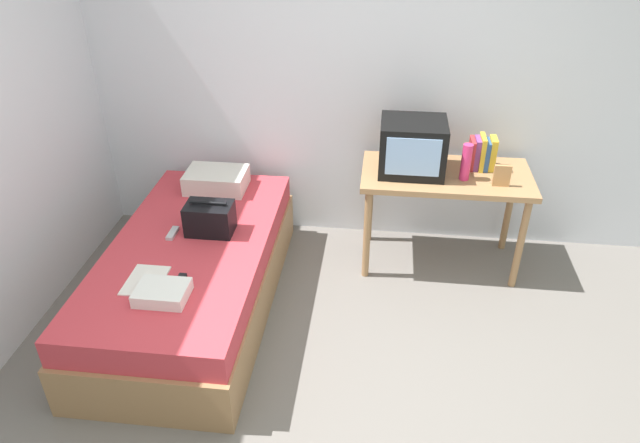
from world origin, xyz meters
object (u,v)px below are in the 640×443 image
at_px(pillow, 216,180).
at_px(remote_silver, 173,233).
at_px(picture_frame, 502,176).
at_px(desk, 445,185).
at_px(handbag, 210,218).
at_px(folded_towel, 162,293).
at_px(water_bottle, 466,162).
at_px(tv, 412,147).
at_px(magazine, 145,281).
at_px(bed, 193,275).
at_px(remote_dark, 179,283).
at_px(book_row, 482,153).

relative_size(pillow, remote_silver, 3.01).
xyz_separation_m(picture_frame, pillow, (-1.98, 0.16, -0.23)).
xyz_separation_m(desk, handbag, (-1.52, -0.57, -0.04)).
relative_size(remote_silver, folded_towel, 0.51).
distance_m(water_bottle, pillow, 1.77).
xyz_separation_m(remote_silver, folded_towel, (0.16, -0.63, 0.03)).
height_order(water_bottle, folded_towel, water_bottle).
height_order(picture_frame, handbag, picture_frame).
relative_size(tv, magazine, 1.52).
bearing_deg(pillow, desk, -0.43).
bearing_deg(remote_silver, bed, -30.32).
bearing_deg(remote_silver, picture_frame, 12.99).
bearing_deg(bed, tv, 27.44).
xyz_separation_m(water_bottle, remote_silver, (-1.87, -0.56, -0.35)).
xyz_separation_m(tv, folded_towel, (-1.35, -1.27, -0.37)).
xyz_separation_m(remote_dark, folded_towel, (-0.05, -0.13, 0.03)).
distance_m(bed, handbag, 0.40).
relative_size(book_row, folded_towel, 0.84).
height_order(tv, water_bottle, tv).
height_order(picture_frame, remote_silver, picture_frame).
bearing_deg(water_bottle, pillow, 177.00).
bearing_deg(water_bottle, picture_frame, -17.37).
relative_size(desk, handbag, 3.87).
height_order(tv, folded_towel, tv).
relative_size(tv, handbag, 1.47).
bearing_deg(pillow, remote_dark, -85.45).
distance_m(magazine, remote_dark, 0.20).
relative_size(bed, pillow, 4.61).
distance_m(desk, book_row, 0.33).
relative_size(tv, water_bottle, 1.75).
relative_size(desk, picture_frame, 7.81).
bearing_deg(tv, bed, -152.56).
distance_m(bed, water_bottle, 1.95).
bearing_deg(folded_towel, handbag, 83.78).
height_order(bed, magazine, magazine).
xyz_separation_m(book_row, handbag, (-1.76, -0.68, -0.24)).
distance_m(book_row, handbag, 1.90).
bearing_deg(desk, tv, 178.64).
xyz_separation_m(book_row, picture_frame, (0.10, -0.26, -0.04)).
relative_size(bed, remote_dark, 12.82).
bearing_deg(picture_frame, desk, 155.82).
relative_size(picture_frame, remote_dark, 0.95).
relative_size(water_bottle, remote_dark, 1.61).
distance_m(bed, tv, 1.69).
distance_m(tv, magazine, 1.93).
relative_size(tv, remote_dark, 2.82).
relative_size(picture_frame, handbag, 0.50).
height_order(desk, book_row, book_row).
bearing_deg(pillow, handbag, -78.50).
height_order(bed, book_row, book_row).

